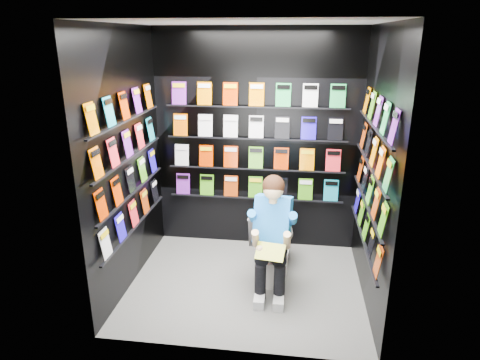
# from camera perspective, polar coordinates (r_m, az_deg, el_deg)

# --- Properties ---
(floor) EXTENTS (2.40, 2.40, 0.00)m
(floor) POSITION_cam_1_polar(r_m,az_deg,el_deg) (4.64, 0.75, -13.77)
(floor) COLOR #5A5A57
(floor) RESTS_ON ground
(ceiling) EXTENTS (2.40, 2.40, 0.00)m
(ceiling) POSITION_cam_1_polar(r_m,az_deg,el_deg) (3.91, 0.92, 20.30)
(ceiling) COLOR white
(ceiling) RESTS_ON floor
(wall_back) EXTENTS (2.40, 0.04, 2.60)m
(wall_back) POSITION_cam_1_polar(r_m,az_deg,el_deg) (5.05, 2.18, 5.06)
(wall_back) COLOR black
(wall_back) RESTS_ON floor
(wall_front) EXTENTS (2.40, 0.04, 2.60)m
(wall_front) POSITION_cam_1_polar(r_m,az_deg,el_deg) (3.16, -1.34, -3.49)
(wall_front) COLOR black
(wall_front) RESTS_ON floor
(wall_left) EXTENTS (0.04, 2.00, 2.60)m
(wall_left) POSITION_cam_1_polar(r_m,az_deg,el_deg) (4.39, -14.93, 2.32)
(wall_left) COLOR black
(wall_left) RESTS_ON floor
(wall_right) EXTENTS (0.04, 2.00, 2.60)m
(wall_right) POSITION_cam_1_polar(r_m,az_deg,el_deg) (4.13, 17.59, 1.05)
(wall_right) COLOR black
(wall_right) RESTS_ON floor
(comics_back) EXTENTS (2.10, 0.06, 1.37)m
(comics_back) POSITION_cam_1_polar(r_m,az_deg,el_deg) (5.02, 2.15, 5.04)
(comics_back) COLOR #CA3000
(comics_back) RESTS_ON wall_back
(comics_left) EXTENTS (0.06, 1.70, 1.37)m
(comics_left) POSITION_cam_1_polar(r_m,az_deg,el_deg) (4.38, -14.57, 2.37)
(comics_left) COLOR #CA3000
(comics_left) RESTS_ON wall_left
(comics_right) EXTENTS (0.06, 1.70, 1.37)m
(comics_right) POSITION_cam_1_polar(r_m,az_deg,el_deg) (4.12, 17.19, 1.13)
(comics_right) COLOR #CA3000
(comics_right) RESTS_ON wall_right
(toilet) EXTENTS (0.53, 0.81, 0.73)m
(toilet) POSITION_cam_1_polar(r_m,az_deg,el_deg) (4.79, 4.57, -7.65)
(toilet) COLOR white
(toilet) RESTS_ON floor
(longbox) EXTENTS (0.22, 0.37, 0.26)m
(longbox) POSITION_cam_1_polar(r_m,az_deg,el_deg) (4.64, 4.92, -11.91)
(longbox) COLOR silver
(longbox) RESTS_ON floor
(longbox_lid) EXTENTS (0.24, 0.38, 0.03)m
(longbox_lid) POSITION_cam_1_polar(r_m,az_deg,el_deg) (4.57, 4.97, -10.35)
(longbox_lid) COLOR silver
(longbox_lid) RESTS_ON longbox
(reader) EXTENTS (0.59, 0.78, 1.31)m
(reader) POSITION_cam_1_polar(r_m,az_deg,el_deg) (4.29, 4.41, -5.36)
(reader) COLOR blue
(reader) RESTS_ON toilet
(held_comic) EXTENTS (0.29, 0.20, 0.11)m
(held_comic) POSITION_cam_1_polar(r_m,az_deg,el_deg) (4.05, 4.05, -9.53)
(held_comic) COLOR green
(held_comic) RESTS_ON reader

